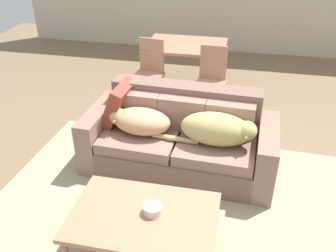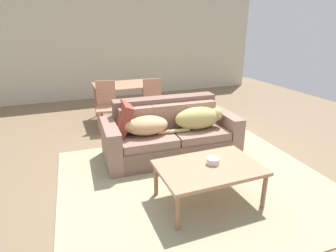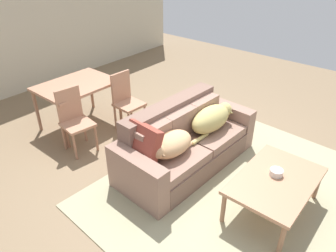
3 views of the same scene
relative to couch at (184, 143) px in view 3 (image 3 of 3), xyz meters
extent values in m
plane|color=#7F674B|center=(0.12, -0.01, -0.33)|extent=(10.00, 10.00, 0.00)
cube|color=beige|center=(0.12, 3.99, 1.02)|extent=(8.00, 0.12, 2.70)
cube|color=tan|center=(0.00, -0.90, -0.32)|extent=(3.52, 3.07, 0.01)
cube|color=#795B4D|center=(0.00, -0.06, -0.18)|extent=(1.66, 0.94, 0.31)
cube|color=#946F5F|center=(-0.41, -0.04, 0.04)|extent=(0.82, 0.87, 0.12)
cube|color=#946F5F|center=(0.40, -0.08, 0.04)|extent=(0.82, 0.87, 0.12)
cube|color=#795B4D|center=(0.01, 0.26, 0.31)|extent=(1.63, 0.31, 0.43)
cube|color=#946F5F|center=(-0.50, 0.09, 0.28)|extent=(0.50, 0.18, 0.36)
cube|color=#946F5F|center=(0.00, 0.07, 0.28)|extent=(0.50, 0.18, 0.36)
cube|color=#946F5F|center=(0.50, 0.04, 0.28)|extent=(0.50, 0.18, 0.36)
cube|color=#946F5F|center=(-0.91, -0.02, -0.03)|extent=(0.23, 0.88, 0.61)
cube|color=#946F5F|center=(0.90, -0.10, -0.03)|extent=(0.23, 0.88, 0.61)
ellipsoid|color=tan|center=(-0.39, -0.10, 0.23)|extent=(0.63, 0.41, 0.27)
sphere|color=tan|center=(-0.65, -0.11, 0.27)|extent=(0.18, 0.18, 0.18)
cone|color=#A27D57|center=(-0.66, -0.19, 0.26)|extent=(0.09, 0.10, 0.08)
cylinder|color=tan|center=(-0.12, -0.19, 0.13)|extent=(0.28, 0.06, 0.05)
ellipsoid|color=tan|center=(0.38, -0.16, 0.27)|extent=(0.72, 0.38, 0.34)
sphere|color=tan|center=(0.68, -0.19, 0.30)|extent=(0.20, 0.20, 0.20)
cone|color=#93864E|center=(0.68, -0.28, 0.29)|extent=(0.09, 0.11, 0.09)
cylinder|color=tan|center=(0.06, -0.21, 0.13)|extent=(0.32, 0.06, 0.05)
cube|color=brown|center=(-0.71, 0.08, 0.31)|extent=(0.32, 0.49, 0.48)
cube|color=tan|center=(-0.05, -1.31, 0.10)|extent=(1.13, 0.75, 0.04)
cylinder|color=#9B6C4F|center=(-0.57, -1.63, -0.12)|extent=(0.05, 0.05, 0.41)
cylinder|color=#9B6C4F|center=(0.46, -1.63, -0.12)|extent=(0.05, 0.05, 0.41)
cylinder|color=#9B6C4F|center=(-0.57, -0.98, -0.12)|extent=(0.05, 0.05, 0.41)
cylinder|color=#9B6C4F|center=(0.46, -0.98, -0.12)|extent=(0.05, 0.05, 0.41)
cylinder|color=silver|center=(0.01, -1.27, 0.16)|extent=(0.15, 0.15, 0.07)
cube|color=tan|center=(-0.27, 1.94, 0.39)|extent=(1.17, 0.86, 0.04)
cylinder|color=#976950|center=(-0.80, 1.56, 0.02)|extent=(0.05, 0.05, 0.71)
cylinder|color=#976950|center=(0.27, 1.56, 0.02)|extent=(0.05, 0.05, 0.71)
cylinder|color=#976950|center=(-0.80, 2.32, 0.02)|extent=(0.05, 0.05, 0.71)
cylinder|color=#976950|center=(0.27, 2.32, 0.02)|extent=(0.05, 0.05, 0.71)
cube|color=tan|center=(-0.72, 1.35, 0.10)|extent=(0.45, 0.45, 0.04)
cube|color=tan|center=(-0.69, 1.53, 0.36)|extent=(0.36, 0.09, 0.48)
cylinder|color=#9F6F55|center=(-0.91, 1.21, -0.13)|extent=(0.04, 0.04, 0.41)
cylinder|color=#9F6F55|center=(-0.57, 1.16, -0.13)|extent=(0.04, 0.04, 0.41)
cylinder|color=#9F6F55|center=(-0.86, 1.54, -0.13)|extent=(0.04, 0.04, 0.41)
cylinder|color=#9F6F55|center=(-0.53, 1.50, -0.13)|extent=(0.04, 0.04, 0.41)
cube|color=tan|center=(0.18, 1.24, 0.11)|extent=(0.42, 0.42, 0.04)
cube|color=tan|center=(0.19, 1.42, 0.36)|extent=(0.36, 0.05, 0.47)
cylinder|color=#9F6F55|center=(0.00, 1.07, -0.12)|extent=(0.04, 0.04, 0.42)
cylinder|color=#9F6F55|center=(0.34, 1.06, -0.12)|extent=(0.04, 0.04, 0.42)
cylinder|color=#9F6F55|center=(0.02, 1.41, -0.12)|extent=(0.04, 0.04, 0.42)
cylinder|color=#9F6F55|center=(0.36, 1.40, -0.12)|extent=(0.04, 0.04, 0.42)
camera|label=1|loc=(0.56, -3.32, 2.16)|focal=39.57mm
camera|label=2|loc=(-1.48, -3.71, 1.62)|focal=30.02mm
camera|label=3|loc=(-2.85, -2.12, 2.38)|focal=33.85mm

